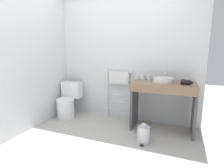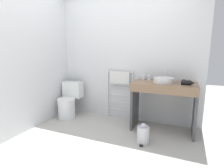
{
  "view_description": "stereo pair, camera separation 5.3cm",
  "coord_description": "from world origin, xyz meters",
  "px_view_note": "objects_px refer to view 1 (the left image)",
  "views": [
    {
      "loc": [
        1.05,
        -1.9,
        1.36
      ],
      "look_at": [
        0.05,
        0.64,
        0.84
      ],
      "focal_mm": 28.0,
      "sensor_mm": 36.0,
      "label": 1
    },
    {
      "loc": [
        1.1,
        -1.88,
        1.36
      ],
      "look_at": [
        0.05,
        0.64,
        0.84
      ],
      "focal_mm": 28.0,
      "sensor_mm": 36.0,
      "label": 2
    }
  ],
  "objects_px": {
    "toilet": "(68,102)",
    "trash_bin": "(143,134)",
    "towel_radiator": "(119,84)",
    "sink_basin": "(163,80)",
    "cup_near_wall": "(143,77)",
    "cup_near_edge": "(149,78)",
    "hair_dryer": "(186,82)"
  },
  "relations": [
    {
      "from": "hair_dryer",
      "to": "trash_bin",
      "type": "height_order",
      "value": "hair_dryer"
    },
    {
      "from": "sink_basin",
      "to": "cup_near_edge",
      "type": "height_order",
      "value": "cup_near_edge"
    },
    {
      "from": "sink_basin",
      "to": "hair_dryer",
      "type": "bearing_deg",
      "value": -10.28
    },
    {
      "from": "sink_basin",
      "to": "cup_near_wall",
      "type": "height_order",
      "value": "cup_near_wall"
    },
    {
      "from": "towel_radiator",
      "to": "trash_bin",
      "type": "relative_size",
      "value": 3.13
    },
    {
      "from": "toilet",
      "to": "cup_near_edge",
      "type": "height_order",
      "value": "cup_near_edge"
    },
    {
      "from": "towel_radiator",
      "to": "cup_near_edge",
      "type": "bearing_deg",
      "value": -9.35
    },
    {
      "from": "toilet",
      "to": "towel_radiator",
      "type": "relative_size",
      "value": 0.73
    },
    {
      "from": "sink_basin",
      "to": "towel_radiator",
      "type": "bearing_deg",
      "value": 165.25
    },
    {
      "from": "toilet",
      "to": "cup_near_edge",
      "type": "xyz_separation_m",
      "value": [
        1.6,
        0.23,
        0.56
      ]
    },
    {
      "from": "towel_radiator",
      "to": "sink_basin",
      "type": "height_order",
      "value": "towel_radiator"
    },
    {
      "from": "cup_near_wall",
      "to": "hair_dryer",
      "type": "bearing_deg",
      "value": -19.01
    },
    {
      "from": "hair_dryer",
      "to": "trash_bin",
      "type": "xyz_separation_m",
      "value": [
        -0.54,
        -0.51,
        -0.74
      ]
    },
    {
      "from": "towel_radiator",
      "to": "trash_bin",
      "type": "distance_m",
      "value": 1.19
    },
    {
      "from": "trash_bin",
      "to": "sink_basin",
      "type": "bearing_deg",
      "value": 71.47
    },
    {
      "from": "toilet",
      "to": "trash_bin",
      "type": "height_order",
      "value": "toilet"
    },
    {
      "from": "towel_radiator",
      "to": "sink_basin",
      "type": "relative_size",
      "value": 2.98
    },
    {
      "from": "toilet",
      "to": "towel_radiator",
      "type": "xyz_separation_m",
      "value": [
        1.0,
        0.33,
        0.39
      ]
    },
    {
      "from": "cup_near_wall",
      "to": "trash_bin",
      "type": "bearing_deg",
      "value": -76.04
    },
    {
      "from": "hair_dryer",
      "to": "cup_near_edge",
      "type": "bearing_deg",
      "value": 162.67
    },
    {
      "from": "trash_bin",
      "to": "towel_radiator",
      "type": "bearing_deg",
      "value": 129.84
    },
    {
      "from": "cup_near_edge",
      "to": "trash_bin",
      "type": "relative_size",
      "value": 0.3
    },
    {
      "from": "sink_basin",
      "to": "hair_dryer",
      "type": "distance_m",
      "value": 0.36
    },
    {
      "from": "cup_near_wall",
      "to": "sink_basin",
      "type": "bearing_deg",
      "value": -26.29
    },
    {
      "from": "towel_radiator",
      "to": "hair_dryer",
      "type": "relative_size",
      "value": 5.11
    },
    {
      "from": "toilet",
      "to": "cup_near_wall",
      "type": "relative_size",
      "value": 7.57
    },
    {
      "from": "trash_bin",
      "to": "cup_near_edge",
      "type": "bearing_deg",
      "value": 95.93
    },
    {
      "from": "towel_radiator",
      "to": "cup_near_wall",
      "type": "relative_size",
      "value": 10.33
    },
    {
      "from": "cup_near_wall",
      "to": "cup_near_edge",
      "type": "distance_m",
      "value": 0.13
    },
    {
      "from": "cup_near_edge",
      "to": "sink_basin",
      "type": "bearing_deg",
      "value": -25.85
    },
    {
      "from": "trash_bin",
      "to": "cup_near_wall",
      "type": "bearing_deg",
      "value": 103.96
    },
    {
      "from": "sink_basin",
      "to": "cup_near_wall",
      "type": "xyz_separation_m",
      "value": [
        -0.38,
        0.19,
        0.0
      ]
    }
  ]
}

